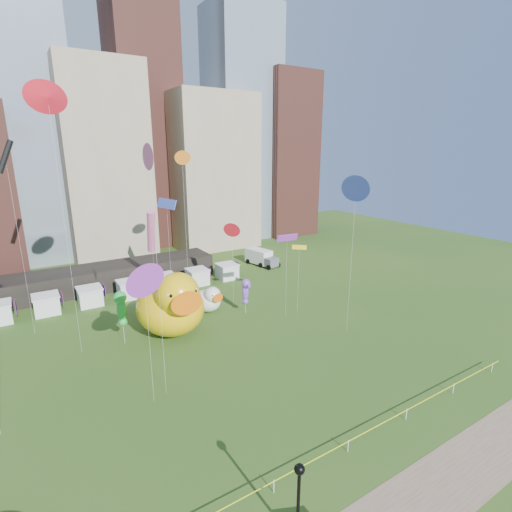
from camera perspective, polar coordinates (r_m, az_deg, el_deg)
ground at (r=26.57m, az=2.64°, el=-31.59°), size 160.00×160.00×0.00m
skyline at (r=76.92m, az=-23.46°, el=15.74°), size 101.00×23.00×68.00m
crane_right at (r=93.11m, az=-4.94°, el=32.57°), size 23.00×1.00×76.00m
pavilion at (r=59.86m, az=-24.36°, el=-3.31°), size 38.00×6.00×3.20m
vendor_tents at (r=55.19m, az=-18.23°, el=-4.75°), size 33.24×2.80×2.40m
caution_tape at (r=26.08m, az=2.66°, el=-30.57°), size 50.00×0.06×0.90m
big_duck at (r=42.42m, az=-12.36°, el=-7.03°), size 7.24×9.80×7.57m
small_duck at (r=48.23m, az=-7.12°, el=-6.40°), size 3.97×4.78×3.43m
seahorse_green at (r=41.45m, az=-19.32°, el=-6.99°), size 1.68×1.87×5.81m
seahorse_purple at (r=46.67m, az=-1.54°, el=-4.99°), size 1.11×1.42×4.50m
lamppost at (r=22.22m, az=6.32°, el=-31.86°), size 0.53×0.53×5.13m
box_truck at (r=67.03m, az=0.72°, el=-0.18°), size 3.54×6.60×2.66m
kite_0 at (r=48.40m, az=-3.55°, el=3.87°), size 0.94×1.65×10.62m
kite_1 at (r=49.28m, az=-15.27°, el=3.51°), size 1.59×3.49×12.57m
kite_2 at (r=45.50m, az=-33.15°, el=12.17°), size 1.98×1.14×20.43m
kite_4 at (r=46.25m, az=6.43°, el=1.20°), size 1.51×1.38×8.48m
kite_5 at (r=51.33m, az=-13.11°, el=7.53°), size 1.39×4.12×13.37m
kite_7 at (r=29.31m, az=-16.22°, el=-3.47°), size 2.34×1.39×11.49m
kite_8 at (r=38.81m, az=-28.50°, el=19.97°), size 2.54×1.73×25.08m
kite_9 at (r=28.57m, az=-15.50°, el=13.87°), size 0.29×1.87×19.91m
kite_13 at (r=40.45m, az=14.64°, el=9.66°), size 0.35×2.61×17.01m
kite_14 at (r=49.73m, az=-10.88°, el=14.03°), size 1.69×0.76×19.36m
kite_15 at (r=44.26m, az=4.63°, el=2.66°), size 2.70×0.70×10.13m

